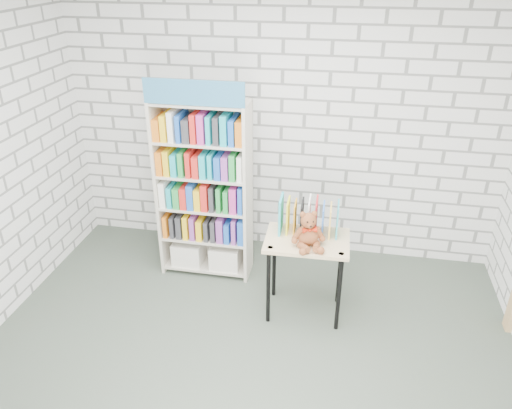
# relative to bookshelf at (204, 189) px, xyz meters

# --- Properties ---
(ground) EXTENTS (4.50, 4.50, 0.00)m
(ground) POSITION_rel_bookshelf_xyz_m (0.66, -1.36, -0.93)
(ground) COLOR #414C40
(ground) RESTS_ON ground
(room_shell) EXTENTS (4.52, 4.02, 2.81)m
(room_shell) POSITION_rel_bookshelf_xyz_m (0.66, -1.36, 0.86)
(room_shell) COLOR silver
(room_shell) RESTS_ON ground
(bookshelf) EXTENTS (0.91, 0.35, 2.04)m
(bookshelf) POSITION_rel_bookshelf_xyz_m (0.00, 0.00, 0.00)
(bookshelf) COLOR beige
(bookshelf) RESTS_ON ground
(display_table) EXTENTS (0.74, 0.52, 0.78)m
(display_table) POSITION_rel_bookshelf_xyz_m (1.07, -0.51, -0.26)
(display_table) COLOR #D2B27E
(display_table) RESTS_ON ground
(table_books) EXTENTS (0.51, 0.24, 0.30)m
(table_books) POSITION_rel_bookshelf_xyz_m (1.06, -0.39, 0.01)
(table_books) COLOR #29A3B3
(table_books) RESTS_ON display_table
(teddy_bear) EXTENTS (0.29, 0.28, 0.32)m
(teddy_bear) POSITION_rel_bookshelf_xyz_m (1.08, -0.62, -0.02)
(teddy_bear) COLOR brown
(teddy_bear) RESTS_ON display_table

